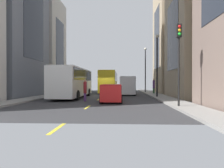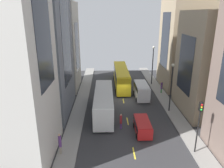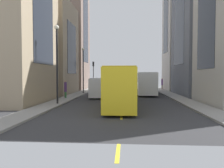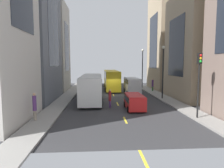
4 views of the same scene
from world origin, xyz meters
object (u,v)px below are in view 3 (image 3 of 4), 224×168
(pedestrian_crossing_mid, at_px, (66,89))
(pedestrian_waiting_curb, at_px, (130,86))
(delivery_van_white, at_px, (100,86))
(traffic_light_near_corner, at_px, (93,70))
(pedestrian_walking_far, at_px, (162,83))
(streetcar_yellow, at_px, (121,84))
(car_red_0, at_px, (116,86))
(city_bus_white, at_px, (144,81))

(pedestrian_crossing_mid, bearing_deg, pedestrian_waiting_curb, 59.40)
(delivery_van_white, bearing_deg, traffic_light_near_corner, -78.33)
(pedestrian_walking_far, xyz_separation_m, pedestrian_crossing_mid, (14.69, 17.31, -0.08))
(pedestrian_waiting_curb, bearing_deg, streetcar_yellow, 71.69)
(delivery_van_white, distance_m, pedestrian_waiting_curb, 11.00)
(pedestrian_waiting_curb, bearing_deg, delivery_van_white, 53.33)
(streetcar_yellow, height_order, delivery_van_white, streetcar_yellow)
(pedestrian_crossing_mid, xyz_separation_m, traffic_light_near_corner, (-0.80, -17.43, 2.75))
(car_red_0, distance_m, pedestrian_waiting_curb, 2.75)
(car_red_0, bearing_deg, traffic_light_near_corner, -41.33)
(car_red_0, distance_m, pedestrian_crossing_mid, 14.35)
(delivery_van_white, bearing_deg, city_bus_white, -138.20)
(streetcar_yellow, height_order, traffic_light_near_corner, traffic_light_near_corner)
(delivery_van_white, bearing_deg, car_red_0, -98.31)
(car_red_0, xyz_separation_m, traffic_light_near_corner, (4.80, -4.22, 3.11))
(city_bus_white, relative_size, pedestrian_walking_far, 5.02)
(pedestrian_walking_far, height_order, pedestrian_waiting_curb, pedestrian_walking_far)
(city_bus_white, distance_m, car_red_0, 7.30)
(delivery_van_white, bearing_deg, streetcar_yellow, 113.59)
(car_red_0, height_order, traffic_light_near_corner, traffic_light_near_corner)
(delivery_van_white, height_order, pedestrian_crossing_mid, delivery_van_white)
(delivery_van_white, height_order, pedestrian_walking_far, delivery_van_white)
(delivery_van_white, relative_size, pedestrian_waiting_curb, 2.62)
(delivery_van_white, height_order, pedestrian_waiting_curb, delivery_van_white)
(streetcar_yellow, height_order, pedestrian_waiting_curb, streetcar_yellow)
(streetcar_yellow, xyz_separation_m, pedestrian_walking_far, (-7.74, -22.08, -0.74))
(pedestrian_waiting_curb, bearing_deg, pedestrian_walking_far, -156.45)
(traffic_light_near_corner, bearing_deg, city_bus_white, 134.64)
(car_red_0, height_order, pedestrian_waiting_curb, pedestrian_waiting_curb)
(pedestrian_crossing_mid, height_order, pedestrian_waiting_curb, pedestrian_crossing_mid)
(city_bus_white, xyz_separation_m, traffic_light_near_corner, (9.54, -9.66, 2.05))
(streetcar_yellow, bearing_deg, car_red_0, -85.67)
(streetcar_yellow, distance_m, delivery_van_white, 7.49)
(streetcar_yellow, relative_size, delivery_van_white, 2.49)
(streetcar_yellow, height_order, pedestrian_crossing_mid, streetcar_yellow)
(delivery_van_white, relative_size, pedestrian_walking_far, 2.33)
(city_bus_white, xyz_separation_m, pedestrian_crossing_mid, (10.34, 7.77, -0.71))
(streetcar_yellow, height_order, car_red_0, streetcar_yellow)
(streetcar_yellow, xyz_separation_m, car_red_0, (1.36, -17.98, -1.18))
(pedestrian_crossing_mid, distance_m, pedestrian_waiting_curb, 14.71)
(streetcar_yellow, xyz_separation_m, delivery_van_white, (2.99, -6.84, -0.61))
(delivery_van_white, height_order, car_red_0, delivery_van_white)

